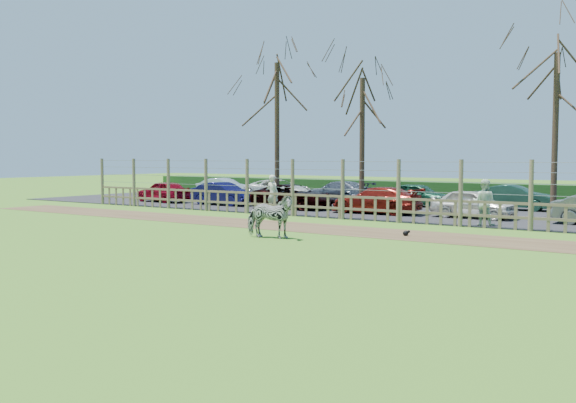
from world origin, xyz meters
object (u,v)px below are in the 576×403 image
Objects in this scene: car_9 at (338,192)px; car_11 at (515,197)px; car_1 at (223,194)px; tree_mid at (362,111)px; zebra at (270,216)px; tree_right at (556,94)px; car_0 at (163,191)px; visitor_b at (484,202)px; car_7 at (224,188)px; car_2 at (293,196)px; car_8 at (279,189)px; tree_left at (277,99)px; visitor_a at (273,193)px; car_4 at (473,204)px; crow at (406,233)px; car_3 at (376,200)px; car_10 at (418,195)px.

car_9 is 9.50m from car_11.
car_9 is (4.16, 4.93, 0.00)m from car_1.
tree_mid is 4.09× the size of zebra.
car_0 is at bearing -170.92° from tree_right.
visitor_b is 0.47× the size of car_7.
visitor_b reaches higher than car_2.
car_8 is at bearing 20.06° from zebra.
car_7 is at bearing 151.91° from tree_left.
zebra is 0.46× the size of car_7.
visitor_a reaches higher than car_0.
zebra is 0.97× the size of visitor_a.
tree_left is at bearing -21.74° from visitor_b.
car_1 and car_7 have the same top height.
car_0 is 5.22m from car_7.
tree_left is at bearing -122.27° from car_7.
car_0 is 4.28m from car_1.
visitor_b is (12.20, -3.98, -4.71)m from tree_left.
tree_left is at bearing -145.08° from car_8.
car_11 is at bearing -86.86° from visitor_b.
car_0 is 0.97× the size of car_7.
tree_left is at bearing -167.47° from tree_mid.
car_0 is 17.61m from car_4.
car_0 is (-9.00, 1.95, -0.26)m from visitor_a.
car_9 is (-5.87, 14.59, -0.06)m from zebra.
car_11 is at bearing 133.11° from tree_right.
zebra is 8.59m from visitor_b.
zebra is 0.39× the size of car_2.
zebra is at bearing 166.24° from car_4.
tree_mid is 5.50m from car_2.
tree_mid is 1.87× the size of car_7.
visitor_b is at bearing 74.12° from crow.
zebra reaches higher than car_3.
tree_right is 8.53m from car_10.
car_9 is at bearing 92.86° from car_10.
car_10 reaches higher than crow.
car_7 is at bearing 79.25° from car_4.
car_2 is 10.71m from car_11.
car_0 is 0.82× the size of car_2.
car_4 and car_10 have the same top height.
car_10 is (-0.05, 4.95, 0.00)m from car_3.
visitor_a is at bearing 151.81° from car_10.
car_8 is (-13.45, 11.89, 0.54)m from crow.
tree_mid reaches higher than car_7.
tree_left is at bearing 87.77° from car_4.
car_3 is 1.14× the size of car_7.
car_9 is (8.33, -0.16, 0.00)m from car_7.
visitor_b is at bearing -46.20° from zebra.
car_10 is (4.56, 4.81, 0.00)m from car_2.
car_2 is at bearing 8.94° from car_9.
car_0 is 0.97× the size of car_1.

